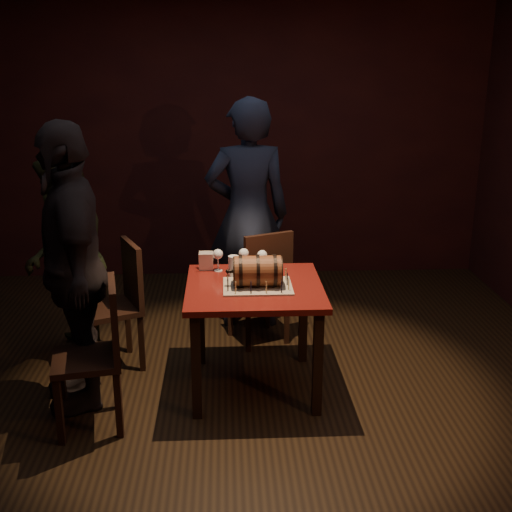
# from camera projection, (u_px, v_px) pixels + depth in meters

# --- Properties ---
(room_shell) EXTENTS (5.04, 5.04, 2.80)m
(room_shell) POSITION_uv_depth(u_px,v_px,m) (243.00, 190.00, 4.00)
(room_shell) COLOR black
(room_shell) RESTS_ON ground
(pub_table) EXTENTS (0.90, 0.90, 0.75)m
(pub_table) POSITION_uv_depth(u_px,v_px,m) (254.00, 300.00, 4.28)
(pub_table) COLOR #510F0D
(pub_table) RESTS_ON ground
(cake_board) EXTENTS (0.45, 0.35, 0.01)m
(cake_board) POSITION_uv_depth(u_px,v_px,m) (258.00, 286.00, 4.20)
(cake_board) COLOR gray
(cake_board) RESTS_ON pub_table
(barrel_cake) EXTENTS (0.37, 0.22, 0.22)m
(barrel_cake) POSITION_uv_depth(u_px,v_px,m) (258.00, 271.00, 4.17)
(barrel_cake) COLOR brown
(barrel_cake) RESTS_ON cake_board
(birthday_candles) EXTENTS (0.40, 0.30, 0.09)m
(birthday_candles) POSITION_uv_depth(u_px,v_px,m) (258.00, 279.00, 4.19)
(birthday_candles) COLOR #D8CC81
(birthday_candles) RESTS_ON cake_board
(wine_glass_left) EXTENTS (0.07, 0.07, 0.16)m
(wine_glass_left) POSITION_uv_depth(u_px,v_px,m) (218.00, 255.00, 4.48)
(wine_glass_left) COLOR silver
(wine_glass_left) RESTS_ON pub_table
(wine_glass_mid) EXTENTS (0.07, 0.07, 0.16)m
(wine_glass_mid) POSITION_uv_depth(u_px,v_px,m) (244.00, 254.00, 4.50)
(wine_glass_mid) COLOR silver
(wine_glass_mid) RESTS_ON pub_table
(wine_glass_right) EXTENTS (0.07, 0.07, 0.16)m
(wine_glass_right) POSITION_uv_depth(u_px,v_px,m) (262.00, 256.00, 4.46)
(wine_glass_right) COLOR silver
(wine_glass_right) RESTS_ON pub_table
(pint_of_ale) EXTENTS (0.07, 0.07, 0.15)m
(pint_of_ale) POSITION_uv_depth(u_px,v_px,m) (234.00, 267.00, 4.38)
(pint_of_ale) COLOR silver
(pint_of_ale) RESTS_ON pub_table
(menu_card) EXTENTS (0.10, 0.05, 0.13)m
(menu_card) POSITION_uv_depth(u_px,v_px,m) (206.00, 262.00, 4.51)
(menu_card) COLOR white
(menu_card) RESTS_ON pub_table
(chair_back) EXTENTS (0.53, 0.53, 0.93)m
(chair_back) POSITION_uv_depth(u_px,v_px,m) (263.00, 281.00, 4.99)
(chair_back) COLOR black
(chair_back) RESTS_ON ground
(chair_left_rear) EXTENTS (0.53, 0.53, 0.93)m
(chair_left_rear) POSITION_uv_depth(u_px,v_px,m) (120.00, 298.00, 4.64)
(chair_left_rear) COLOR black
(chair_left_rear) RESTS_ON ground
(chair_left_front) EXTENTS (0.47, 0.47, 0.93)m
(chair_left_front) POSITION_uv_depth(u_px,v_px,m) (99.00, 347.00, 3.86)
(chair_left_front) COLOR black
(chair_left_front) RESTS_ON ground
(person_back) EXTENTS (0.72, 0.50, 1.90)m
(person_back) POSITION_uv_depth(u_px,v_px,m) (248.00, 215.00, 5.25)
(person_back) COLOR #1B2136
(person_back) RESTS_ON ground
(person_left_rear) EXTENTS (0.71, 0.85, 1.56)m
(person_left_rear) POSITION_uv_depth(u_px,v_px,m) (65.00, 261.00, 4.64)
(person_left_rear) COLOR #32381C
(person_left_rear) RESTS_ON ground
(person_left_front) EXTENTS (0.73, 1.17, 1.85)m
(person_left_front) POSITION_uv_depth(u_px,v_px,m) (73.00, 268.00, 4.03)
(person_left_front) COLOR black
(person_left_front) RESTS_ON ground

